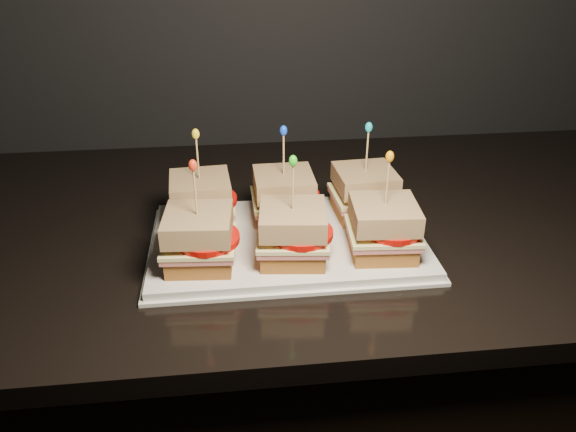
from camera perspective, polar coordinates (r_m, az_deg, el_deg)
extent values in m
cube|color=black|center=(1.28, -9.12, -18.56)|extent=(2.54, 0.71, 0.83)
cube|color=black|center=(1.01, -10.98, -1.40)|extent=(2.58, 0.75, 0.03)
cube|color=white|center=(0.90, 0.00, -2.56)|extent=(0.43, 0.27, 0.02)
cube|color=white|center=(0.91, 0.00, -2.89)|extent=(0.44, 0.28, 0.01)
cube|color=brown|center=(0.94, -8.69, 0.04)|extent=(0.10, 0.10, 0.03)
cube|color=#BF5C5A|center=(0.94, -8.77, 0.95)|extent=(0.11, 0.11, 0.01)
cube|color=#F8EC96|center=(0.93, -8.80, 1.33)|extent=(0.11, 0.11, 0.01)
cylinder|color=#C00D06|center=(0.92, -8.10, 1.62)|extent=(0.09, 0.09, 0.01)
cube|color=brown|center=(0.92, -8.93, 2.90)|extent=(0.10, 0.10, 0.03)
cylinder|color=tan|center=(0.90, -9.14, 5.55)|extent=(0.00, 0.00, 0.09)
ellipsoid|color=yellow|center=(0.89, -9.37, 8.23)|extent=(0.01, 0.01, 0.02)
cube|color=brown|center=(0.95, -0.42, 0.48)|extent=(0.09, 0.09, 0.03)
cube|color=#BF5C5A|center=(0.94, -0.42, 1.40)|extent=(0.10, 0.10, 0.01)
cube|color=#F8EC96|center=(0.94, -0.43, 1.78)|extent=(0.11, 0.10, 0.01)
cylinder|color=#C00D06|center=(0.93, 0.35, 2.07)|extent=(0.09, 0.09, 0.01)
cube|color=brown|center=(0.92, -0.43, 3.35)|extent=(0.10, 0.10, 0.03)
cylinder|color=tan|center=(0.90, -0.44, 6.00)|extent=(0.00, 0.00, 0.09)
ellipsoid|color=blue|center=(0.89, -0.45, 8.68)|extent=(0.01, 0.01, 0.02)
cube|color=brown|center=(0.97, 7.63, 0.91)|extent=(0.10, 0.10, 0.03)
cube|color=#BF5C5A|center=(0.96, 7.70, 1.81)|extent=(0.11, 0.10, 0.01)
cube|color=#F8EC96|center=(0.96, 7.73, 2.18)|extent=(0.11, 0.11, 0.01)
cylinder|color=#C00D06|center=(0.95, 8.54, 2.46)|extent=(0.09, 0.09, 0.01)
cube|color=brown|center=(0.95, 7.83, 3.71)|extent=(0.10, 0.10, 0.03)
cylinder|color=tan|center=(0.93, 8.02, 6.31)|extent=(0.00, 0.00, 0.09)
ellipsoid|color=#0EA7BC|center=(0.91, 8.21, 8.92)|extent=(0.01, 0.01, 0.02)
cube|color=brown|center=(0.84, -8.86, -3.94)|extent=(0.10, 0.10, 0.03)
cube|color=#BF5C5A|center=(0.83, -8.95, -2.95)|extent=(0.11, 0.11, 0.01)
cube|color=#F8EC96|center=(0.83, -8.98, -2.54)|extent=(0.11, 0.11, 0.01)
cylinder|color=#C00D06|center=(0.82, -8.19, -2.26)|extent=(0.09, 0.09, 0.01)
cube|color=brown|center=(0.81, -9.13, -0.82)|extent=(0.10, 0.10, 0.03)
cylinder|color=tan|center=(0.79, -9.38, 2.10)|extent=(0.00, 0.00, 0.09)
ellipsoid|color=red|center=(0.77, -9.65, 5.10)|extent=(0.01, 0.01, 0.02)
cube|color=brown|center=(0.84, 0.48, -3.42)|extent=(0.10, 0.10, 0.03)
cube|color=#BF5C5A|center=(0.83, 0.48, -2.43)|extent=(0.11, 0.11, 0.01)
cube|color=#F8EC96|center=(0.83, 0.48, -2.02)|extent=(0.12, 0.11, 0.01)
cylinder|color=#C00D06|center=(0.82, 1.37, -1.73)|extent=(0.09, 0.09, 0.01)
cube|color=brown|center=(0.81, 0.49, -0.30)|extent=(0.11, 0.11, 0.03)
cylinder|color=tan|center=(0.79, 0.50, 2.63)|extent=(0.00, 0.00, 0.09)
ellipsoid|color=green|center=(0.77, 0.52, 5.62)|extent=(0.01, 0.01, 0.02)
cube|color=brown|center=(0.87, 9.49, -2.84)|extent=(0.10, 0.10, 0.03)
cube|color=#BF5C5A|center=(0.86, 9.58, -1.87)|extent=(0.11, 0.11, 0.01)
cube|color=#F8EC96|center=(0.85, 9.62, -1.46)|extent=(0.11, 0.11, 0.01)
cylinder|color=#C00D06|center=(0.85, 10.55, -1.17)|extent=(0.09, 0.09, 0.01)
cube|color=brown|center=(0.84, 9.77, 0.21)|extent=(0.10, 0.10, 0.03)
cylinder|color=tan|center=(0.82, 10.04, 3.06)|extent=(0.00, 0.00, 0.09)
ellipsoid|color=orange|center=(0.80, 10.30, 5.96)|extent=(0.01, 0.01, 0.02)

